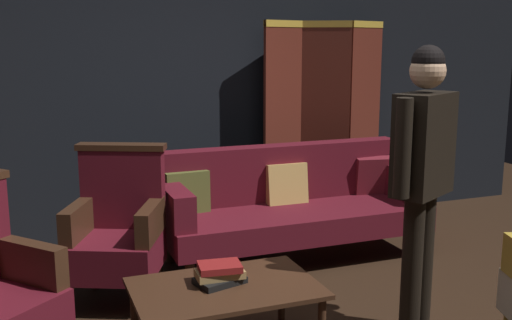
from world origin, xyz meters
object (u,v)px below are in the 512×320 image
object	(u,v)px
folding_screen	(325,120)
book_red_leather	(220,267)
armchair_wing_left	(118,229)
standing_figure	(423,166)
book_tan_leather	(220,274)
book_black_cloth	(220,280)
velvet_couch	(291,201)
coffee_table	(225,294)

from	to	relation	value
folding_screen	book_red_leather	world-z (taller)	folding_screen
folding_screen	armchair_wing_left	size ratio (longest dim) A/B	1.83
standing_figure	book_tan_leather	bearing A→B (deg)	171.22
folding_screen	standing_figure	size ratio (longest dim) A/B	1.12
book_black_cloth	folding_screen	bearing A→B (deg)	50.86
velvet_couch	armchair_wing_left	size ratio (longest dim) A/B	2.04
book_red_leather	book_black_cloth	bearing A→B (deg)	0.00
standing_figure	book_red_leather	bearing A→B (deg)	171.22
standing_figure	armchair_wing_left	bearing A→B (deg)	144.05
folding_screen	coffee_table	distance (m)	2.79
velvet_couch	book_tan_leather	distance (m)	1.68
coffee_table	book_tan_leather	distance (m)	0.11
book_black_cloth	book_red_leather	size ratio (longest dim) A/B	1.12
velvet_couch	armchair_wing_left	distance (m)	1.48
coffee_table	armchair_wing_left	world-z (taller)	armchair_wing_left
book_black_cloth	book_tan_leather	xyz separation A→B (m)	(0.00, -0.00, 0.04)
coffee_table	standing_figure	distance (m)	1.32
velvet_couch	book_black_cloth	bearing A→B (deg)	-127.45
standing_figure	book_black_cloth	world-z (taller)	standing_figure
folding_screen	book_tan_leather	bearing A→B (deg)	-129.14
folding_screen	book_red_leather	distance (m)	2.73
coffee_table	book_red_leather	world-z (taller)	book_red_leather
velvet_couch	book_black_cloth	size ratio (longest dim) A/B	8.31
book_tan_leather	book_red_leather	distance (m)	0.04
standing_figure	book_black_cloth	distance (m)	1.31
armchair_wing_left	velvet_couch	bearing A→B (deg)	14.83
book_black_cloth	book_tan_leather	size ratio (longest dim) A/B	0.99
armchair_wing_left	book_red_leather	xyz separation A→B (m)	(0.41, -0.95, 0.03)
velvet_couch	book_red_leather	distance (m)	1.68
velvet_couch	book_tan_leather	bearing A→B (deg)	-127.45
armchair_wing_left	book_black_cloth	xyz separation A→B (m)	(0.41, -0.95, -0.05)
velvet_couch	book_black_cloth	world-z (taller)	velvet_couch
book_tan_leather	armchair_wing_left	bearing A→B (deg)	113.11
velvet_couch	book_tan_leather	world-z (taller)	velvet_couch
velvet_couch	armchair_wing_left	bearing A→B (deg)	-165.17
book_black_cloth	velvet_couch	bearing A→B (deg)	52.55
coffee_table	book_black_cloth	bearing A→B (deg)	108.39
coffee_table	book_tan_leather	world-z (taller)	book_tan_leather
standing_figure	book_red_leather	distance (m)	1.28
armchair_wing_left	book_black_cloth	bearing A→B (deg)	-66.89
book_black_cloth	standing_figure	bearing A→B (deg)	-8.78
book_black_cloth	book_red_leather	world-z (taller)	book_red_leather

